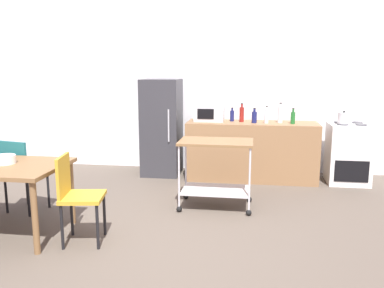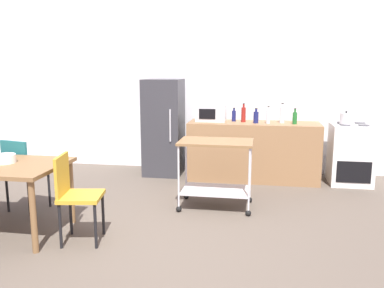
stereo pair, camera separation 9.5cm
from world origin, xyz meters
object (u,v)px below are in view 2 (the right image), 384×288
object	(u,v)px
chair_mustard	(75,192)
fruit_bowl	(5,159)
microwave	(211,113)
bottle_sesame_oil	(268,116)
bottle_vinegar	(282,115)
kettle	(346,118)
kitchen_cart	(216,163)
bottle_soy_sauce	(234,116)
stove_oven	(350,154)
chair_teal	(23,170)
bottle_hot_sauce	(243,114)
bottle_olive_oil	(295,118)
refrigerator	(164,127)
bottle_soda	(256,117)

from	to	relation	value
chair_mustard	fruit_bowl	distance (m)	0.88
microwave	bottle_sesame_oil	size ratio (longest dim) A/B	1.76
microwave	bottle_vinegar	xyz separation A→B (m)	(1.09, -0.04, -0.00)
microwave	kettle	bearing A→B (deg)	-4.00
kitchen_cart	bottle_sesame_oil	xyz separation A→B (m)	(0.64, 1.33, 0.44)
bottle_sesame_oil	bottle_soy_sauce	bearing A→B (deg)	163.74
stove_oven	fruit_bowl	size ratio (longest dim) A/B	4.18
chair_teal	kitchen_cart	size ratio (longest dim) A/B	0.98
bottle_hot_sauce	bottle_olive_oil	distance (m)	0.78
bottle_soy_sauce	chair_teal	bearing A→B (deg)	-139.97
kitchen_cart	bottle_soy_sauce	xyz separation A→B (m)	(0.11, 1.49, 0.42)
bottle_vinegar	kettle	xyz separation A→B (m)	(0.91, -0.10, -0.03)
stove_oven	refrigerator	xyz separation A→B (m)	(-2.90, 0.08, 0.32)
bottle_soda	bottle_olive_oil	size ratio (longest dim) A/B	0.97
bottle_soda	bottle_vinegar	world-z (taller)	bottle_vinegar
kitchen_cart	bottle_soy_sauce	size ratio (longest dim) A/B	4.26
bottle_sesame_oil	bottle_olive_oil	xyz separation A→B (m)	(0.39, -0.01, -0.01)
fruit_bowl	stove_oven	bearing A→B (deg)	32.56
stove_oven	kitchen_cart	bearing A→B (deg)	-142.95
refrigerator	fruit_bowl	size ratio (longest dim) A/B	7.04
bottle_hot_sauce	kitchen_cart	bearing A→B (deg)	-100.43
bottle_soda	bottle_sesame_oil	world-z (taller)	bottle_sesame_oil
chair_mustard	bottle_olive_oil	world-z (taller)	bottle_olive_oil
bottle_soy_sauce	fruit_bowl	world-z (taller)	bottle_soy_sauce
kettle	bottle_sesame_oil	bearing A→B (deg)	179.31
bottle_hot_sauce	bottle_vinegar	bearing A→B (deg)	-1.70
kitchen_cart	bottle_hot_sauce	world-z (taller)	bottle_hot_sauce
refrigerator	kitchen_cart	bearing A→B (deg)	-55.70
kettle	bottle_vinegar	bearing A→B (deg)	173.56
chair_mustard	bottle_hot_sauce	xyz separation A→B (m)	(1.53, 2.69, 0.50)
kitchen_cart	bottle_hot_sauce	distance (m)	1.53
bottle_soy_sauce	kettle	size ratio (longest dim) A/B	0.89
chair_mustard	kettle	world-z (taller)	kettle
refrigerator	fruit_bowl	distance (m)	2.83
bottle_sesame_oil	bottle_olive_oil	size ratio (longest dim) A/B	1.11
refrigerator	kettle	size ratio (longest dim) A/B	6.47
fruit_bowl	bottle_hot_sauce	bearing A→B (deg)	47.30
bottle_soda	bottle_olive_oil	bearing A→B (deg)	-1.14
bottle_soy_sauce	kettle	world-z (taller)	bottle_soy_sauce
chair_mustard	kettle	distance (m)	4.00
kitchen_cart	fruit_bowl	size ratio (longest dim) A/B	4.13
fruit_bowl	bottle_vinegar	bearing A→B (deg)	40.77
bottle_soda	bottle_sesame_oil	distance (m)	0.18
kitchen_cart	bottle_soda	distance (m)	1.47
chair_mustard	bottle_vinegar	distance (m)	3.45
bottle_vinegar	kettle	world-z (taller)	bottle_vinegar
refrigerator	bottle_hot_sauce	bearing A→B (deg)	-2.67
bottle_hot_sauce	bottle_olive_oil	size ratio (longest dim) A/B	1.23
refrigerator	bottle_soy_sauce	size ratio (longest dim) A/B	7.25
microwave	kettle	world-z (taller)	microwave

